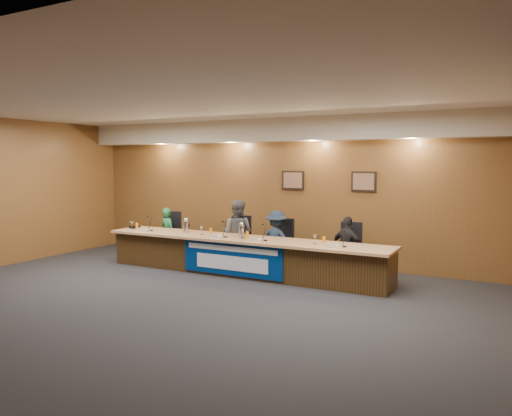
{
  "coord_description": "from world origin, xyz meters",
  "views": [
    {
      "loc": [
        4.96,
        -6.16,
        2.25
      ],
      "look_at": [
        0.17,
        2.67,
        1.32
      ],
      "focal_mm": 35.0,
      "sensor_mm": 36.0,
      "label": 1
    }
  ],
  "objects_px": {
    "panelist_a": "(168,233)",
    "carafe_mid": "(242,231)",
    "office_chair_d": "(349,253)",
    "speakerphone": "(136,227)",
    "office_chair_b": "(240,244)",
    "office_chair_a": "(171,237)",
    "panelist_d": "(347,248)",
    "dais_body": "(242,257)",
    "banner": "(232,259)",
    "panelist_b": "(237,233)",
    "carafe_left": "(186,227)",
    "office_chair_c": "(279,247)",
    "panelist_c": "(277,241)"
  },
  "relations": [
    {
      "from": "panelist_b",
      "to": "carafe_mid",
      "type": "relative_size",
      "value": 5.68
    },
    {
      "from": "banner",
      "to": "panelist_a",
      "type": "relative_size",
      "value": 1.85
    },
    {
      "from": "office_chair_b",
      "to": "panelist_d",
      "type": "bearing_deg",
      "value": -19.58
    },
    {
      "from": "panelist_d",
      "to": "carafe_left",
      "type": "height_order",
      "value": "panelist_d"
    },
    {
      "from": "carafe_left",
      "to": "speakerphone",
      "type": "relative_size",
      "value": 0.78
    },
    {
      "from": "panelist_a",
      "to": "carafe_mid",
      "type": "distance_m",
      "value": 2.5
    },
    {
      "from": "office_chair_a",
      "to": "panelist_b",
      "type": "bearing_deg",
      "value": -27.9
    },
    {
      "from": "panelist_b",
      "to": "office_chair_b",
      "type": "distance_m",
      "value": 0.26
    },
    {
      "from": "dais_body",
      "to": "panelist_a",
      "type": "bearing_deg",
      "value": 165.31
    },
    {
      "from": "office_chair_d",
      "to": "office_chair_a",
      "type": "bearing_deg",
      "value": 173.62
    },
    {
      "from": "carafe_left",
      "to": "speakerphone",
      "type": "xyz_separation_m",
      "value": [
        -1.44,
        0.04,
        -0.1
      ]
    },
    {
      "from": "speakerphone",
      "to": "panelist_c",
      "type": "bearing_deg",
      "value": 10.0
    },
    {
      "from": "panelist_b",
      "to": "carafe_left",
      "type": "distance_m",
      "value": 1.11
    },
    {
      "from": "carafe_left",
      "to": "panelist_d",
      "type": "bearing_deg",
      "value": 10.42
    },
    {
      "from": "banner",
      "to": "carafe_left",
      "type": "height_order",
      "value": "carafe_left"
    },
    {
      "from": "panelist_b",
      "to": "speakerphone",
      "type": "distance_m",
      "value": 2.41
    },
    {
      "from": "carafe_left",
      "to": "carafe_mid",
      "type": "height_order",
      "value": "carafe_mid"
    },
    {
      "from": "banner",
      "to": "office_chair_b",
      "type": "xyz_separation_m",
      "value": [
        -0.48,
        1.14,
        0.1
      ]
    },
    {
      "from": "office_chair_a",
      "to": "carafe_left",
      "type": "distance_m",
      "value": 1.28
    },
    {
      "from": "office_chair_d",
      "to": "speakerphone",
      "type": "relative_size",
      "value": 1.5
    },
    {
      "from": "banner",
      "to": "carafe_mid",
      "type": "distance_m",
      "value": 0.62
    },
    {
      "from": "panelist_a",
      "to": "panelist_c",
      "type": "height_order",
      "value": "panelist_c"
    },
    {
      "from": "office_chair_b",
      "to": "panelist_a",
      "type": "bearing_deg",
      "value": 165.77
    },
    {
      "from": "office_chair_b",
      "to": "office_chair_c",
      "type": "bearing_deg",
      "value": -17.26
    },
    {
      "from": "office_chair_b",
      "to": "carafe_left",
      "type": "xyz_separation_m",
      "value": [
        -0.91,
        -0.72,
        0.4
      ]
    },
    {
      "from": "panelist_c",
      "to": "office_chair_a",
      "type": "xyz_separation_m",
      "value": [
        -2.84,
        0.1,
        -0.15
      ]
    },
    {
      "from": "office_chair_a",
      "to": "office_chair_d",
      "type": "distance_m",
      "value": 4.35
    },
    {
      "from": "panelist_b",
      "to": "office_chair_d",
      "type": "relative_size",
      "value": 3.0
    },
    {
      "from": "office_chair_d",
      "to": "speakerphone",
      "type": "height_order",
      "value": "speakerphone"
    },
    {
      "from": "office_chair_d",
      "to": "speakerphone",
      "type": "bearing_deg",
      "value": -178.32
    },
    {
      "from": "office_chair_c",
      "to": "carafe_mid",
      "type": "distance_m",
      "value": 0.98
    },
    {
      "from": "carafe_left",
      "to": "speakerphone",
      "type": "height_order",
      "value": "carafe_left"
    },
    {
      "from": "panelist_d",
      "to": "speakerphone",
      "type": "distance_m",
      "value": 4.84
    },
    {
      "from": "office_chair_c",
      "to": "speakerphone",
      "type": "relative_size",
      "value": 1.5
    },
    {
      "from": "panelist_c",
      "to": "office_chair_d",
      "type": "distance_m",
      "value": 1.53
    },
    {
      "from": "office_chair_d",
      "to": "speakerphone",
      "type": "xyz_separation_m",
      "value": [
        -4.8,
        -0.68,
        0.3
      ]
    },
    {
      "from": "panelist_b",
      "to": "carafe_left",
      "type": "relative_size",
      "value": 5.74
    },
    {
      "from": "banner",
      "to": "panelist_d",
      "type": "bearing_deg",
      "value": 27.64
    },
    {
      "from": "panelist_c",
      "to": "office_chair_a",
      "type": "height_order",
      "value": "panelist_c"
    },
    {
      "from": "panelist_c",
      "to": "panelist_a",
      "type": "bearing_deg",
      "value": 6.5
    },
    {
      "from": "panelist_b",
      "to": "panelist_c",
      "type": "xyz_separation_m",
      "value": [
        0.95,
        0.0,
        -0.09
      ]
    },
    {
      "from": "panelist_a",
      "to": "panelist_d",
      "type": "height_order",
      "value": "panelist_d"
    },
    {
      "from": "office_chair_d",
      "to": "banner",
      "type": "bearing_deg",
      "value": -156.51
    },
    {
      "from": "banner",
      "to": "carafe_left",
      "type": "bearing_deg",
      "value": 163.23
    },
    {
      "from": "carafe_left",
      "to": "banner",
      "type": "bearing_deg",
      "value": -16.77
    },
    {
      "from": "office_chair_a",
      "to": "dais_body",
      "type": "bearing_deg",
      "value": -41.8
    },
    {
      "from": "dais_body",
      "to": "carafe_mid",
      "type": "height_order",
      "value": "carafe_mid"
    },
    {
      "from": "banner",
      "to": "office_chair_c",
      "type": "xyz_separation_m",
      "value": [
        0.46,
        1.14,
        0.1
      ]
    },
    {
      "from": "office_chair_a",
      "to": "office_chair_b",
      "type": "bearing_deg",
      "value": -24.88
    },
    {
      "from": "office_chair_c",
      "to": "office_chair_d",
      "type": "height_order",
      "value": "same"
    }
  ]
}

